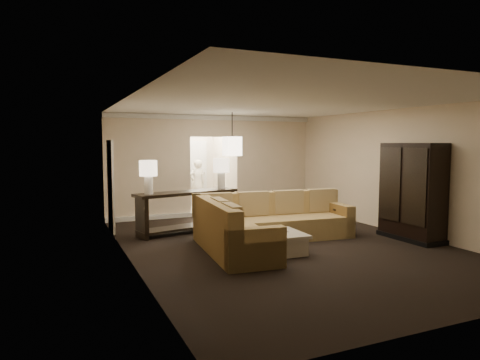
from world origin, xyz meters
name	(u,v)px	position (x,y,z in m)	size (l,w,h in m)	color
ground	(285,246)	(0.00, 0.00, 0.00)	(8.00, 8.00, 0.00)	black
wall_back	(214,165)	(0.00, 4.00, 1.40)	(6.00, 0.04, 2.80)	beige
wall_front	(466,201)	(0.00, -4.00, 1.40)	(6.00, 0.04, 2.80)	beige
wall_left	(130,181)	(-3.00, 0.00, 1.40)	(0.04, 8.00, 2.80)	beige
wall_right	(402,171)	(3.00, 0.00, 1.40)	(0.04, 8.00, 2.80)	beige
ceiling	(286,103)	(0.00, 0.00, 2.80)	(6.00, 8.00, 0.02)	white
crown_molding	(215,118)	(0.00, 3.95, 2.73)	(6.00, 0.10, 0.12)	silver
baseboard	(215,213)	(0.00, 3.95, 0.06)	(6.00, 0.10, 0.12)	silver
side_door	(111,186)	(-2.97, 2.80, 1.05)	(0.05, 0.90, 2.10)	silver
foyer	(199,167)	(0.00, 5.34, 1.30)	(1.44, 2.02, 2.80)	white
sectional_sofa	(264,225)	(-0.33, 0.28, 0.40)	(3.53, 2.73, 0.99)	brown
coffee_table	(277,242)	(-0.42, -0.44, 0.20)	(0.99, 0.99, 0.40)	beige
console_table	(187,208)	(-1.40, 2.01, 0.56)	(2.50, 1.11, 0.94)	black
armoire	(412,194)	(2.69, -0.60, 0.97)	(0.60, 1.41, 2.03)	black
drink_table	(343,216)	(1.75, 0.46, 0.41)	(0.46, 0.46, 0.57)	black
table_lamp_left	(148,172)	(-2.32, 1.79, 1.42)	(0.38, 0.38, 0.72)	white
table_lamp_right	(221,168)	(-0.48, 2.23, 1.42)	(0.38, 0.38, 0.72)	white
pendant_light	(232,146)	(0.00, 2.70, 1.95)	(0.38, 0.38, 1.09)	black
person	(197,181)	(0.01, 5.60, 0.83)	(0.60, 0.40, 1.66)	beige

